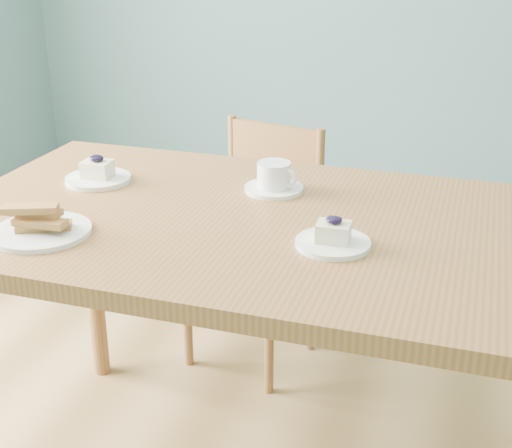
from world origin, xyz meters
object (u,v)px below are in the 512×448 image
at_px(dining_table, 259,249).
at_px(cheesecake_plate_far, 98,175).
at_px(coffee_cup, 274,179).
at_px(cheesecake_plate_near, 333,239).
at_px(dining_chair, 256,245).
at_px(biscotti_plate, 41,225).

bearing_deg(dining_table, cheesecake_plate_far, 166.90).
bearing_deg(cheesecake_plate_far, dining_table, -13.33).
bearing_deg(coffee_cup, dining_table, -66.05).
relative_size(cheesecake_plate_near, coffee_cup, 1.06).
xyz_separation_m(dining_table, dining_chair, (-0.22, 0.66, -0.31)).
distance_m(dining_chair, cheesecake_plate_far, 0.73).
bearing_deg(cheesecake_plate_near, biscotti_plate, -168.05).
xyz_separation_m(dining_chair, biscotti_plate, (-0.22, -0.90, 0.41)).
xyz_separation_m(cheesecake_plate_near, cheesecake_plate_far, (-0.69, 0.22, 0.00)).
bearing_deg(cheesecake_plate_near, cheesecake_plate_far, 162.27).
height_order(cheesecake_plate_near, coffee_cup, coffee_cup).
bearing_deg(cheesecake_plate_near, dining_table, 152.31).
bearing_deg(cheesecake_plate_far, biscotti_plate, -81.00).
bearing_deg(coffee_cup, biscotti_plate, -115.89).
height_order(cheesecake_plate_far, biscotti_plate, cheesecake_plate_far).
bearing_deg(biscotti_plate, cheesecake_plate_near, 11.95).
xyz_separation_m(dining_table, cheesecake_plate_far, (-0.49, 0.12, 0.10)).
height_order(cheesecake_plate_near, biscotti_plate, biscotti_plate).
distance_m(dining_chair, coffee_cup, 0.66).
relative_size(dining_table, cheesecake_plate_far, 8.76).
bearing_deg(cheesecake_plate_far, coffee_cup, 8.73).
xyz_separation_m(dining_chair, cheesecake_plate_far, (-0.27, -0.55, 0.41)).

